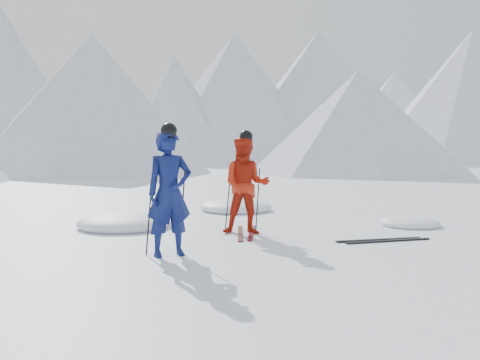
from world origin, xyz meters
name	(u,v)px	position (x,y,z in m)	size (l,w,h in m)	color
ground	(344,236)	(0.00, 0.00, 0.00)	(160.00, 160.00, 0.00)	white
mountain_range	(204,89)	(5.71, 35.31, 6.72)	(106.15, 62.94, 15.53)	#B2BCD1
skier_blue	(169,193)	(-3.52, -0.73, 1.00)	(0.73, 0.48, 2.00)	#0D1750
skier_red	(246,185)	(-1.74, 0.82, 0.97)	(0.95, 0.74, 1.95)	#B6220E
pole_blue_left	(149,214)	(-3.82, -0.58, 0.67)	(0.02, 0.02, 1.34)	black
pole_blue_right	(182,212)	(-3.27, -0.48, 0.67)	(0.02, 0.02, 1.34)	black
pole_red_left	(228,201)	(-2.04, 1.07, 0.65)	(0.02, 0.02, 1.30)	black
pole_red_right	(258,200)	(-1.44, 0.97, 0.65)	(0.02, 0.02, 1.30)	black
ski_worn_left	(240,233)	(-1.86, 0.82, 0.01)	(0.09, 1.70, 0.03)	black
ski_worn_right	(252,233)	(-1.62, 0.82, 0.01)	(0.09, 1.70, 0.03)	black
ski_loose_a	(379,240)	(0.39, -0.60, 0.01)	(0.09, 1.70, 0.03)	black
ski_loose_b	(388,241)	(0.49, -0.75, 0.01)	(0.09, 1.70, 0.03)	black
snow_lumps	(226,220)	(-1.60, 2.75, 0.00)	(8.70, 6.80, 0.45)	white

